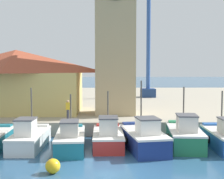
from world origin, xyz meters
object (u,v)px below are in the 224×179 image
fishing_boat_left_inner (70,139)px  mooring_buoy (53,166)px  fishing_boat_mid_left (108,136)px  dock_worker_near_tower (68,110)px  fishing_boat_center (144,138)px  fishing_boat_mid_right (185,135)px  fishing_boat_left_outer (29,138)px  port_crane_near (149,39)px  clock_tower (115,23)px  warehouse_left (17,80)px

fishing_boat_left_inner → mooring_buoy: (-0.38, -4.51, -0.33)m
fishing_boat_mid_left → dock_worker_near_tower: (-3.20, 4.29, 1.23)m
fishing_boat_center → fishing_boat_mid_right: size_ratio=1.06×
fishing_boat_left_inner → dock_worker_near_tower: fishing_boat_left_inner is taller
fishing_boat_mid_left → fishing_boat_left_outer: bearing=-177.1°
fishing_boat_mid_right → mooring_buoy: fishing_boat_mid_right is taller
fishing_boat_mid_right → fishing_boat_mid_left: bearing=178.2°
fishing_boat_mid_left → fishing_boat_mid_right: bearing=-1.8°
fishing_boat_left_outer → fishing_boat_mid_right: fishing_boat_mid_right is taller
fishing_boat_left_outer → port_crane_near: size_ratio=0.23×
fishing_boat_center → clock_tower: (-1.62, 8.51, 8.55)m
fishing_boat_center → mooring_buoy: 6.80m
clock_tower → warehouse_left: bearing=172.1°
fishing_boat_left_inner → port_crane_near: size_ratio=0.24×
fishing_boat_left_outer → fishing_boat_left_inner: 2.81m
fishing_boat_left_inner → clock_tower: clock_tower is taller
fishing_boat_left_inner → port_crane_near: port_crane_near is taller
fishing_boat_left_outer → fishing_boat_mid_right: 10.36m
fishing_boat_center → clock_tower: clock_tower is taller
port_crane_near → mooring_buoy: 31.15m
warehouse_left → fishing_boat_mid_left: bearing=-46.3°
fishing_boat_left_outer → warehouse_left: 10.44m
warehouse_left → fishing_boat_mid_right: bearing=-33.7°
fishing_boat_mid_left → fishing_boat_mid_right: fishing_boat_mid_right is taller
fishing_boat_center → clock_tower: 12.17m
fishing_boat_mid_left → dock_worker_near_tower: bearing=126.7°
fishing_boat_mid_right → clock_tower: bearing=119.5°
fishing_boat_left_inner → fishing_boat_mid_right: (7.59, 0.57, 0.09)m
fishing_boat_left_outer → fishing_boat_mid_left: fishing_boat_left_outer is taller
dock_worker_near_tower → warehouse_left: bearing=139.0°
fishing_boat_left_outer → fishing_boat_mid_left: 5.23m
fishing_boat_center → fishing_boat_left_outer: bearing=175.9°
fishing_boat_left_outer → dock_worker_near_tower: bearing=66.2°
fishing_boat_mid_left → clock_tower: clock_tower is taller
warehouse_left → mooring_buoy: (5.79, -14.25, -3.72)m
fishing_boat_center → clock_tower: bearing=100.8°
fishing_boat_left_inner → dock_worker_near_tower: size_ratio=3.15×
fishing_boat_left_inner → fishing_boat_mid_right: size_ratio=0.98×
warehouse_left → port_crane_near: size_ratio=0.58×
fishing_boat_left_inner → port_crane_near: 26.85m
fishing_boat_mid_right → port_crane_near: size_ratio=0.24×
warehouse_left → fishing_boat_left_inner: bearing=-57.7°
port_crane_near → clock_tower: bearing=-108.3°
fishing_boat_mid_left → warehouse_left: bearing=133.7°
clock_tower → mooring_buoy: clock_tower is taller
fishing_boat_left_outer → fishing_boat_mid_left: size_ratio=1.01×
fishing_boat_mid_right → warehouse_left: size_ratio=0.42×
fishing_boat_mid_right → warehouse_left: warehouse_left is taller
fishing_boat_mid_right → dock_worker_near_tower: size_ratio=3.20×
warehouse_left → dock_worker_near_tower: bearing=-41.0°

